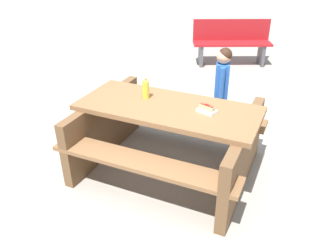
{
  "coord_description": "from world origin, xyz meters",
  "views": [
    {
      "loc": [
        1.64,
        -2.5,
        2.18
      ],
      "look_at": [
        0.0,
        0.0,
        0.52
      ],
      "focal_mm": 35.96,
      "sensor_mm": 36.0,
      "label": 1
    }
  ],
  "objects_px": {
    "soda_bottle": "(146,88)",
    "hotdog_tray": "(207,109)",
    "park_bench_near": "(232,41)",
    "child_in_coat": "(222,82)",
    "picnic_table": "(168,133)"
  },
  "relations": [
    {
      "from": "soda_bottle",
      "to": "hotdog_tray",
      "type": "bearing_deg",
      "value": 4.21
    },
    {
      "from": "hotdog_tray",
      "to": "park_bench_near",
      "type": "distance_m",
      "value": 3.82
    },
    {
      "from": "child_in_coat",
      "to": "park_bench_near",
      "type": "bearing_deg",
      "value": 111.18
    },
    {
      "from": "picnic_table",
      "to": "hotdog_tray",
      "type": "height_order",
      "value": "hotdog_tray"
    },
    {
      "from": "child_in_coat",
      "to": "hotdog_tray",
      "type": "bearing_deg",
      "value": -73.96
    },
    {
      "from": "picnic_table",
      "to": "soda_bottle",
      "type": "height_order",
      "value": "soda_bottle"
    },
    {
      "from": "picnic_table",
      "to": "hotdog_tray",
      "type": "distance_m",
      "value": 0.52
    },
    {
      "from": "soda_bottle",
      "to": "child_in_coat",
      "type": "distance_m",
      "value": 1.03
    },
    {
      "from": "picnic_table",
      "to": "hotdog_tray",
      "type": "relative_size",
      "value": 10.41
    },
    {
      "from": "hotdog_tray",
      "to": "park_bench_near",
      "type": "height_order",
      "value": "park_bench_near"
    },
    {
      "from": "hotdog_tray",
      "to": "park_bench_near",
      "type": "xyz_separation_m",
      "value": [
        -1.3,
        3.58,
        -0.33
      ]
    },
    {
      "from": "picnic_table",
      "to": "soda_bottle",
      "type": "bearing_deg",
      "value": 172.73
    },
    {
      "from": "picnic_table",
      "to": "child_in_coat",
      "type": "relative_size",
      "value": 1.78
    },
    {
      "from": "picnic_table",
      "to": "park_bench_near",
      "type": "xyz_separation_m",
      "value": [
        -0.92,
        3.67,
        0.0
      ]
    },
    {
      "from": "hotdog_tray",
      "to": "child_in_coat",
      "type": "bearing_deg",
      "value": 106.04
    }
  ]
}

